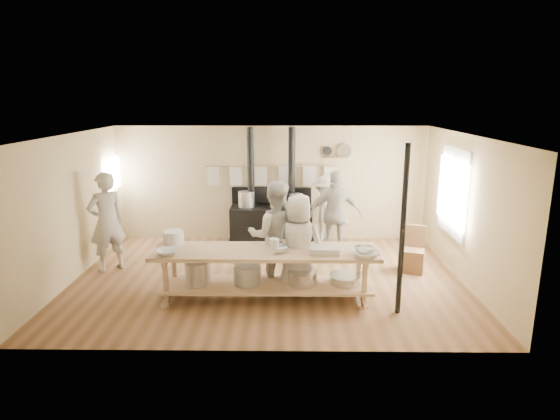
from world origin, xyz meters
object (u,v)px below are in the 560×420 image
Objects in this scene: cook_center at (298,245)px; cook_left at (275,236)px; prep_table at (265,269)px; cook_by_window at (326,211)px; cook_far_left at (107,222)px; roasting_pan at (324,250)px; stove at (271,221)px; chair at (413,258)px; cook_right at (336,214)px.

cook_left is at bearing -28.70° from cook_center.
cook_by_window reaches higher than prep_table.
cook_left is 1.10× the size of cook_center.
cook_center is (3.57, -1.09, -0.09)m from cook_far_left.
roasting_pan is at bearing -8.84° from prep_table.
cook_left is 0.47m from cook_center.
cook_by_window reaches higher than roasting_pan.
stove is 1.64× the size of cook_by_window.
cook_left reaches higher than cook_by_window.
chair is at bearing -149.56° from cook_center.
prep_table is 0.65m from cook_left.
cook_far_left reaches higher than cook_center.
cook_by_window is (-0.15, 0.73, -0.11)m from cook_right.
cook_far_left is 2.19× the size of chair.
cook_right is 0.75m from cook_by_window.
prep_table is 2.10× the size of cook_center.
cook_center reaches higher than cook_by_window.
stove reaches higher than cook_center.
cook_right is (1.35, 2.12, 0.38)m from prep_table.
chair is at bearing -163.72° from cook_left.
cook_by_window is (1.05, 2.38, -0.15)m from cook_left.
cook_center is at bearing 120.48° from cook_far_left.
cook_far_left is at bearing 159.85° from roasting_pan.
cook_center is at bearing -92.40° from cook_by_window.
cook_left is (3.18, -0.84, -0.01)m from cook_far_left.
cook_far_left is at bearing -13.09° from cook_center.
prep_table is 2.00× the size of cook_right.
prep_table is 3.11m from cook_by_window.
cook_left is (0.15, 0.47, 0.42)m from prep_table.
chair is (5.77, 0.01, -0.69)m from cook_far_left.
prep_table is 4.16× the size of chair.
cook_far_left is (-3.03, 1.31, 0.43)m from prep_table.
cook_far_left is 1.11× the size of cook_center.
cook_by_window is at bearing -100.24° from cook_center.
cook_by_window is 3.01m from roasting_pan.
cook_right is at bearing -127.80° from cook_left.
roasting_pan is (0.79, -0.61, -0.04)m from cook_left.
roasting_pan is at bearing -121.85° from chair.
cook_right reaches higher than roasting_pan.
cook_left is at bearing 72.09° from prep_table.
cook_center is (0.54, 0.22, 0.34)m from prep_table.
cook_center is at bearing 21.92° from prep_table.
stove reaches higher than chair.
cook_left reaches higher than cook_right.
cook_center is at bearing -79.08° from stove.
stove reaches higher than cook_right.
cook_by_window is 1.82× the size of chair.
cook_far_left is at bearing -160.84° from chair.
chair is at bearing -31.87° from stove.
cook_left is at bearing 122.66° from cook_far_left.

